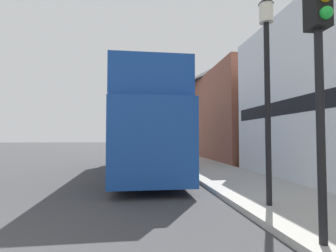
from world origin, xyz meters
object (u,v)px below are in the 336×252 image
at_px(lamp_post_nearest, 267,60).
at_px(lamp_post_second, 184,105).
at_px(tour_bus, 144,134).
at_px(parked_car_ahead_of_bus, 149,151).
at_px(traffic_signal, 320,44).

bearing_deg(lamp_post_nearest, lamp_post_second, 90.27).
xyz_separation_m(tour_bus, parked_car_ahead_of_bus, (0.74, 8.12, -1.20)).
bearing_deg(lamp_post_nearest, traffic_signal, -99.53).
bearing_deg(tour_bus, lamp_post_second, 47.45).
distance_m(parked_car_ahead_of_bus, lamp_post_nearest, 15.38).
bearing_deg(lamp_post_second, parked_car_ahead_of_bus, 108.28).
relative_size(parked_car_ahead_of_bus, lamp_post_nearest, 0.85).
distance_m(traffic_signal, lamp_post_second, 11.83).
height_order(traffic_signal, lamp_post_nearest, lamp_post_nearest).
height_order(parked_car_ahead_of_bus, lamp_post_second, lamp_post_second).
height_order(lamp_post_nearest, lamp_post_second, lamp_post_second).
bearing_deg(traffic_signal, parked_car_ahead_of_bus, 94.83).
relative_size(traffic_signal, lamp_post_nearest, 0.82).
distance_m(tour_bus, parked_car_ahead_of_bus, 8.24).
xyz_separation_m(traffic_signal, lamp_post_second, (0.33, 11.81, 0.55)).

